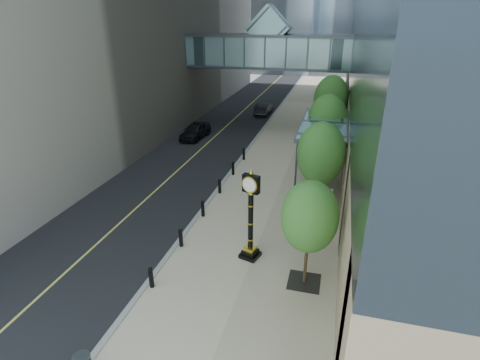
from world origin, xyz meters
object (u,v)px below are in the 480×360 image
object	(u,v)px
street_clock	(251,222)
car_far	(264,108)
pedestrian	(330,201)
car_near	(195,131)

from	to	relation	value
street_clock	car_far	bearing A→B (deg)	117.79
pedestrian	car_far	xyz separation A→B (m)	(-8.57, 22.90, -0.18)
street_clock	car_near	size ratio (longest dim) A/B	1.04
car_near	street_clock	bearing A→B (deg)	-57.17
street_clock	car_far	world-z (taller)	street_clock
pedestrian	car_far	bearing A→B (deg)	-91.70
street_clock	pedestrian	size ratio (longest dim) A/B	2.68
pedestrian	car_near	distance (m)	17.65
street_clock	pedestrian	world-z (taller)	street_clock
street_clock	car_near	bearing A→B (deg)	136.26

